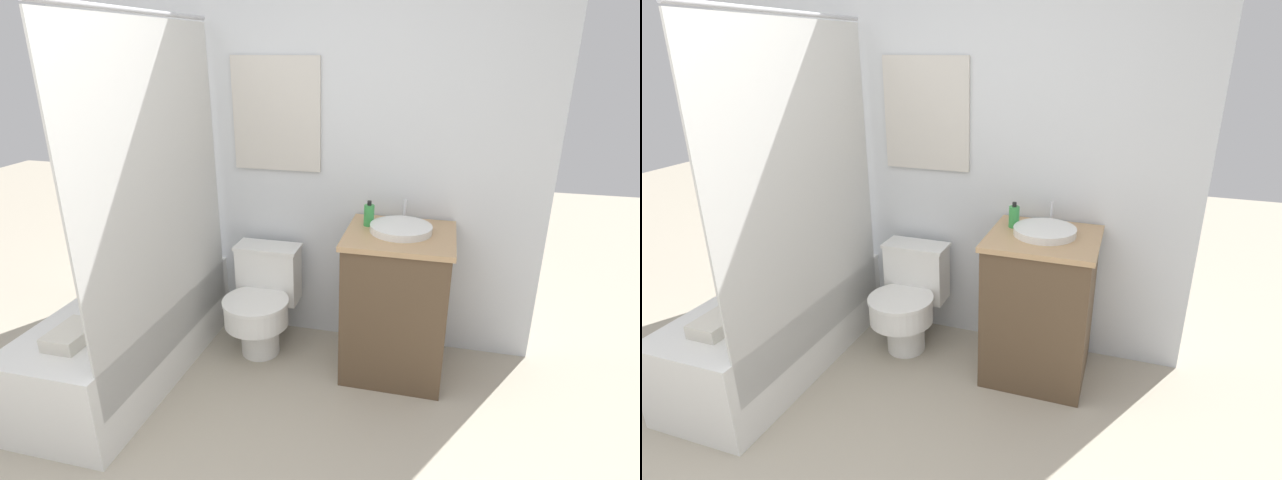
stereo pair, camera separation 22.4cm
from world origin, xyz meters
TOP-DOWN VIEW (x-y plane):
  - wall_back at (-0.00, 1.89)m, footprint 3.08×0.07m
  - shower_area at (-0.73, 1.14)m, footprint 0.60×1.44m
  - toilet at (-0.09, 1.59)m, footprint 0.41×0.55m
  - vanity at (0.74, 1.57)m, footprint 0.60×0.56m
  - sink at (0.74, 1.59)m, footprint 0.34×0.38m
  - soap_bottle at (0.55, 1.65)m, footprint 0.06×0.06m

SIDE VIEW (x-z plane):
  - shower_area at x=-0.73m, z-range -0.70..1.29m
  - toilet at x=-0.09m, z-range 0.01..0.66m
  - vanity at x=0.74m, z-range 0.00..0.87m
  - sink at x=0.74m, z-range 0.82..0.95m
  - soap_bottle at x=0.55m, z-range 0.85..1.00m
  - wall_back at x=0.00m, z-range 0.00..2.50m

